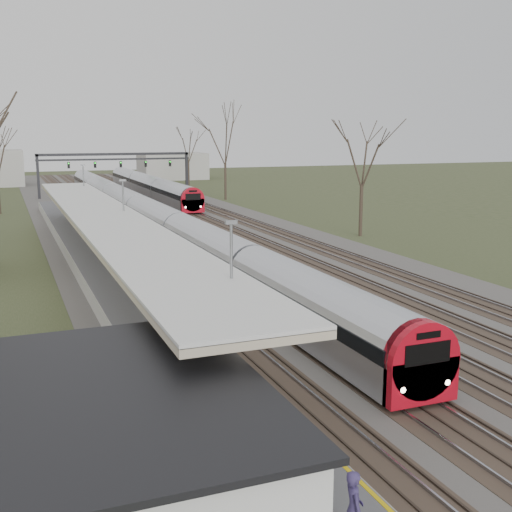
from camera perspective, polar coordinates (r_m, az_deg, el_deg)
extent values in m
cube|color=#474442|center=(63.04, -8.01, 2.78)|extent=(24.00, 160.00, 0.10)
cube|color=#4C3828|center=(61.91, -13.41, 2.48)|extent=(2.60, 160.00, 0.06)
cube|color=gray|center=(61.81, -14.07, 2.50)|extent=(0.07, 160.00, 0.12)
cube|color=gray|center=(62.01, -12.76, 2.58)|extent=(0.07, 160.00, 0.12)
cube|color=#4C3828|center=(62.50, -10.24, 2.68)|extent=(2.60, 160.00, 0.06)
cube|color=gray|center=(62.35, -10.88, 2.70)|extent=(0.07, 160.00, 0.12)
cube|color=gray|center=(62.63, -9.60, 2.78)|extent=(0.07, 160.00, 0.12)
cube|color=#4C3828|center=(63.27, -7.13, 2.87)|extent=(2.60, 160.00, 0.06)
cube|color=gray|center=(63.09, -7.76, 2.89)|extent=(0.07, 160.00, 0.12)
cube|color=gray|center=(63.44, -6.50, 2.97)|extent=(0.07, 160.00, 0.12)
cube|color=#4C3828|center=(64.22, -4.10, 3.04)|extent=(2.60, 160.00, 0.06)
cube|color=gray|center=(64.00, -4.72, 3.07)|extent=(0.07, 160.00, 0.12)
cube|color=gray|center=(64.43, -3.49, 3.14)|extent=(0.07, 160.00, 0.12)
cube|color=#4C3828|center=(65.35, -1.17, 3.21)|extent=(2.60, 160.00, 0.06)
cube|color=gray|center=(65.10, -1.76, 3.24)|extent=(0.07, 160.00, 0.12)
cube|color=gray|center=(65.59, -0.58, 3.30)|extent=(0.07, 160.00, 0.12)
cube|color=#9E9B93|center=(44.34, -14.01, -0.30)|extent=(3.50, 69.00, 1.00)
cylinder|color=slate|center=(17.82, -1.96, -10.11)|extent=(0.14, 0.14, 3.00)
cylinder|color=slate|center=(25.15, -8.13, -3.91)|extent=(0.14, 0.14, 3.00)
cylinder|color=slate|center=(32.79, -11.43, -0.52)|extent=(0.14, 0.14, 3.00)
cylinder|color=slate|center=(40.57, -13.47, 1.57)|extent=(0.14, 0.14, 3.00)
cylinder|color=slate|center=(48.42, -14.85, 2.99)|extent=(0.14, 0.14, 3.00)
cylinder|color=slate|center=(56.32, -15.85, 4.01)|extent=(0.14, 0.14, 3.00)
cube|color=silver|center=(39.37, -13.35, 3.58)|extent=(4.10, 50.00, 0.12)
cube|color=#BCAE91|center=(39.39, -13.34, 3.34)|extent=(4.10, 50.00, 0.25)
cube|color=silver|center=(15.65, -11.84, -17.12)|extent=(6.00, 9.00, 3.20)
cube|color=black|center=(90.98, -18.80, 6.66)|extent=(0.35, 0.35, 6.00)
cube|color=black|center=(94.27, -6.18, 7.31)|extent=(0.35, 0.35, 6.00)
cube|color=black|center=(91.93, -12.46, 8.83)|extent=(21.00, 0.35, 0.35)
cube|color=black|center=(91.96, -12.44, 8.40)|extent=(21.00, 0.25, 0.25)
cube|color=black|center=(90.99, -16.32, 7.75)|extent=(0.32, 0.22, 0.85)
sphere|color=#0CFF19|center=(90.84, -16.32, 7.90)|extent=(0.16, 0.16, 0.16)
cube|color=black|center=(91.39, -14.11, 7.87)|extent=(0.32, 0.22, 0.85)
sphere|color=#0CFF19|center=(91.24, -14.11, 8.02)|extent=(0.16, 0.16, 0.16)
cube|color=black|center=(91.92, -11.93, 7.98)|extent=(0.32, 0.22, 0.85)
sphere|color=#0CFF19|center=(91.77, -11.92, 8.13)|extent=(0.16, 0.16, 0.16)
cube|color=black|center=(92.58, -9.78, 8.08)|extent=(0.32, 0.22, 0.85)
sphere|color=#0CFF19|center=(92.43, -9.77, 8.23)|extent=(0.16, 0.16, 0.16)
cube|color=black|center=(93.36, -7.66, 8.16)|extent=(0.32, 0.22, 0.85)
sphere|color=#0CFF19|center=(93.22, -7.64, 8.31)|extent=(0.16, 0.16, 0.16)
cylinder|color=#2D231C|center=(56.00, 9.31, 3.99)|extent=(0.30, 0.30, 4.50)
cube|color=#ADAFB7|center=(62.72, -10.33, 3.63)|extent=(2.55, 90.00, 1.60)
cylinder|color=#ADAFB7|center=(62.64, -10.35, 4.22)|extent=(2.60, 89.70, 2.60)
cube|color=black|center=(62.63, -10.36, 4.31)|extent=(2.62, 89.40, 0.55)
cube|color=#AA0918|center=(21.66, 14.48, -10.67)|extent=(2.55, 0.50, 1.50)
cylinder|color=#AA0918|center=(21.45, 14.49, -8.89)|extent=(2.60, 0.60, 2.60)
cube|color=black|center=(21.15, 14.96, -8.34)|extent=(1.70, 0.12, 0.70)
sphere|color=white|center=(21.08, 12.88, -11.50)|extent=(0.22, 0.22, 0.22)
sphere|color=white|center=(22.03, 16.59, -10.68)|extent=(0.22, 0.22, 0.22)
cube|color=black|center=(62.84, -10.31, 2.80)|extent=(1.80, 89.00, 0.35)
cube|color=#ADAFB7|center=(91.66, -9.56, 5.93)|extent=(2.55, 45.00, 1.60)
cylinder|color=#ADAFB7|center=(91.61, -9.57, 6.33)|extent=(2.60, 44.70, 2.60)
cube|color=black|center=(91.60, -9.57, 6.39)|extent=(2.62, 44.40, 0.55)
cube|color=#AA0918|center=(70.03, -5.66, 4.47)|extent=(2.55, 0.50, 1.50)
cylinder|color=#AA0918|center=(70.00, -5.68, 5.04)|extent=(2.60, 0.60, 2.60)
cube|color=black|center=(69.71, -5.62, 5.27)|extent=(1.70, 0.12, 0.70)
sphere|color=white|center=(69.62, -6.29, 4.33)|extent=(0.22, 0.22, 0.22)
sphere|color=white|center=(70.09, -4.94, 4.40)|extent=(0.22, 0.22, 0.22)
cube|color=black|center=(91.75, -9.54, 5.35)|extent=(1.80, 44.00, 0.35)
imported|color=#3A2F5C|center=(13.36, 8.68, -21.35)|extent=(0.49, 0.64, 1.58)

